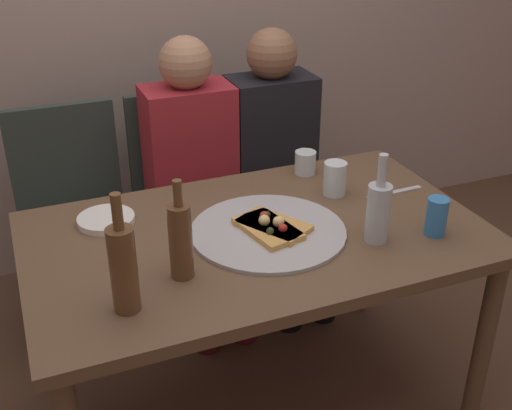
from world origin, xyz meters
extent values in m
plane|color=#513828|center=(0.00, 0.00, 0.00)|extent=(8.00, 8.00, 0.00)
cube|color=brown|center=(0.00, 0.00, 0.70)|extent=(1.43, 0.85, 0.04)
cylinder|color=brown|center=(0.65, -0.37, 0.34)|extent=(0.06, 0.06, 0.68)
cylinder|color=brown|center=(-0.65, 0.37, 0.34)|extent=(0.06, 0.06, 0.68)
cylinder|color=brown|center=(0.65, 0.37, 0.34)|extent=(0.06, 0.06, 0.68)
cylinder|color=#ADADB2|center=(0.03, -0.02, 0.73)|extent=(0.49, 0.49, 0.01)
cube|color=tan|center=(0.05, -0.02, 0.74)|extent=(0.22, 0.26, 0.02)
sphere|color=#EAD184|center=(0.06, -0.03, 0.76)|extent=(0.04, 0.04, 0.04)
sphere|color=#2D381E|center=(0.05, 0.03, 0.76)|extent=(0.02, 0.02, 0.02)
sphere|color=#B22D23|center=(0.06, -0.07, 0.76)|extent=(0.03, 0.03, 0.03)
cube|color=tan|center=(0.03, -0.03, 0.74)|extent=(0.17, 0.24, 0.02)
sphere|color=#EAD184|center=(0.02, -0.01, 0.76)|extent=(0.04, 0.04, 0.04)
sphere|color=#2D381E|center=(0.01, -0.07, 0.76)|extent=(0.02, 0.02, 0.02)
sphere|color=#B22D23|center=(0.03, 0.02, 0.76)|extent=(0.03, 0.03, 0.03)
cylinder|color=#B2BCC1|center=(0.32, -0.18, 0.81)|extent=(0.07, 0.07, 0.18)
cylinder|color=#B2BCC1|center=(0.32, -0.18, 0.95)|extent=(0.03, 0.03, 0.10)
cylinder|color=brown|center=(-0.28, -0.15, 0.83)|extent=(0.07, 0.07, 0.22)
cylinder|color=brown|center=(-0.28, -0.15, 0.98)|extent=(0.03, 0.03, 0.07)
cylinder|color=brown|center=(-0.46, -0.24, 0.84)|extent=(0.07, 0.07, 0.24)
cylinder|color=brown|center=(-0.46, -0.24, 1.00)|extent=(0.03, 0.03, 0.09)
cylinder|color=silver|center=(0.35, 0.14, 0.78)|extent=(0.08, 0.08, 0.12)
cylinder|color=silver|center=(0.33, 0.34, 0.76)|extent=(0.08, 0.08, 0.09)
cylinder|color=#337AC1|center=(0.51, -0.22, 0.78)|extent=(0.07, 0.07, 0.12)
cylinder|color=white|center=(-0.43, 0.24, 0.73)|extent=(0.18, 0.18, 0.02)
cube|color=#B7B7BC|center=(0.55, 0.07, 0.72)|extent=(0.22, 0.03, 0.01)
cube|color=#2D3833|center=(-0.47, 0.75, 0.45)|extent=(0.44, 0.44, 0.05)
cube|color=#2D3833|center=(-0.47, 0.95, 0.68)|extent=(0.44, 0.04, 0.45)
cylinder|color=#2D3833|center=(-0.28, 0.56, 0.21)|extent=(0.04, 0.04, 0.42)
cylinder|color=#2D3833|center=(-0.66, 0.56, 0.21)|extent=(0.04, 0.04, 0.42)
cylinder|color=#2D3833|center=(-0.28, 0.94, 0.21)|extent=(0.04, 0.04, 0.42)
cylinder|color=#2D3833|center=(-0.66, 0.94, 0.21)|extent=(0.04, 0.04, 0.42)
cube|color=#2D3833|center=(0.01, 0.75, 0.45)|extent=(0.44, 0.44, 0.05)
cube|color=#2D3833|center=(0.01, 0.95, 0.68)|extent=(0.44, 0.04, 0.45)
cylinder|color=#2D3833|center=(0.20, 0.56, 0.21)|extent=(0.04, 0.04, 0.42)
cylinder|color=#2D3833|center=(-0.18, 0.56, 0.21)|extent=(0.04, 0.04, 0.42)
cylinder|color=#2D3833|center=(0.20, 0.94, 0.21)|extent=(0.04, 0.04, 0.42)
cylinder|color=#2D3833|center=(-0.18, 0.94, 0.21)|extent=(0.04, 0.04, 0.42)
cube|color=#2D3833|center=(0.38, 0.75, 0.45)|extent=(0.44, 0.44, 0.05)
cube|color=#2D3833|center=(0.38, 0.95, 0.68)|extent=(0.44, 0.04, 0.45)
cylinder|color=#2D3833|center=(0.57, 0.56, 0.21)|extent=(0.04, 0.04, 0.42)
cylinder|color=#2D3833|center=(0.19, 0.56, 0.21)|extent=(0.04, 0.04, 0.42)
cylinder|color=#2D3833|center=(0.57, 0.94, 0.21)|extent=(0.04, 0.04, 0.42)
cylinder|color=#2D3833|center=(0.19, 0.94, 0.21)|extent=(0.04, 0.04, 0.42)
cube|color=maroon|center=(0.01, 0.77, 0.71)|extent=(0.36, 0.22, 0.52)
sphere|color=#A87A5B|center=(0.01, 0.77, 1.06)|extent=(0.21, 0.21, 0.21)
cylinder|color=#3F0E12|center=(0.09, 0.57, 0.45)|extent=(0.12, 0.40, 0.12)
cylinder|color=#3F0E12|center=(-0.07, 0.57, 0.45)|extent=(0.12, 0.40, 0.12)
cylinder|color=#3F0E12|center=(0.09, 0.37, 0.23)|extent=(0.11, 0.11, 0.45)
cylinder|color=#3F0E12|center=(-0.07, 0.37, 0.23)|extent=(0.11, 0.11, 0.45)
cube|color=black|center=(0.38, 0.77, 0.71)|extent=(0.36, 0.22, 0.52)
sphere|color=brown|center=(0.38, 0.77, 1.06)|extent=(0.21, 0.21, 0.21)
cylinder|color=black|center=(0.46, 0.57, 0.45)|extent=(0.12, 0.40, 0.12)
cylinder|color=black|center=(0.30, 0.57, 0.45)|extent=(0.12, 0.40, 0.12)
cylinder|color=black|center=(0.46, 0.37, 0.23)|extent=(0.11, 0.11, 0.45)
cylinder|color=black|center=(0.30, 0.37, 0.23)|extent=(0.11, 0.11, 0.45)
camera|label=1|loc=(-0.66, -1.61, 1.72)|focal=44.99mm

